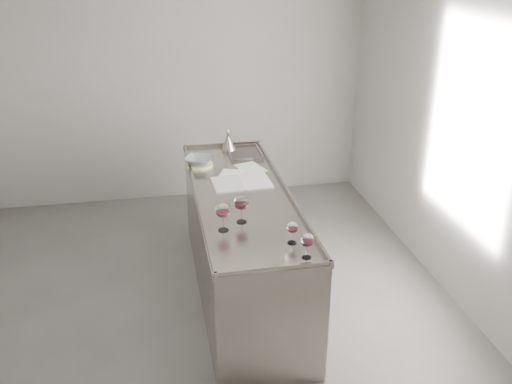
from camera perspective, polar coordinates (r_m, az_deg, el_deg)
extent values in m
cube|color=#585553|center=(4.77, -6.75, -12.61)|extent=(4.50, 5.00, 0.02)
cube|color=#9E9B98|center=(6.51, -9.20, 11.03)|extent=(4.50, 0.02, 2.80)
cube|color=#9E9B98|center=(4.76, 20.63, 5.08)|extent=(0.02, 5.00, 2.80)
cube|color=gray|center=(4.81, -1.35, -5.41)|extent=(0.75, 2.40, 0.92)
cube|color=gray|center=(4.60, -1.40, -0.29)|extent=(0.77, 2.42, 0.02)
cube|color=gray|center=(3.55, 1.83, -7.65)|extent=(0.77, 0.02, 0.03)
cube|color=gray|center=(5.69, -3.41, 4.75)|extent=(0.77, 0.02, 0.03)
cube|color=gray|center=(4.55, -5.94, -0.36)|extent=(0.02, 2.42, 0.03)
cube|color=gray|center=(4.66, 3.03, 0.33)|extent=(0.02, 2.42, 0.03)
cube|color=#595654|center=(5.46, -1.20, 3.77)|extent=(0.30, 0.38, 0.01)
cylinder|color=white|center=(4.03, -3.27, -3.81)|extent=(0.08, 0.08, 0.00)
cylinder|color=white|center=(4.01, -3.29, -3.13)|extent=(0.01, 0.01, 0.10)
ellipsoid|color=white|center=(3.96, -3.32, -1.84)|extent=(0.11, 0.11, 0.11)
cylinder|color=#3C080D|center=(3.97, -3.31, -2.16)|extent=(0.08, 0.08, 0.02)
cylinder|color=white|center=(4.14, -1.45, -2.99)|extent=(0.08, 0.08, 0.00)
cylinder|color=white|center=(4.11, -1.46, -2.32)|extent=(0.01, 0.01, 0.10)
ellipsoid|color=white|center=(4.07, -1.48, -1.06)|extent=(0.11, 0.11, 0.11)
cylinder|color=#39070F|center=(4.08, -1.47, -1.37)|extent=(0.08, 0.08, 0.02)
cylinder|color=white|center=(3.71, 5.07, -6.52)|extent=(0.06, 0.06, 0.00)
cylinder|color=white|center=(3.68, 5.09, -5.93)|extent=(0.01, 0.01, 0.08)
ellipsoid|color=white|center=(3.64, 5.14, -4.81)|extent=(0.09, 0.09, 0.09)
cylinder|color=#380714|center=(3.65, 5.13, -5.09)|extent=(0.06, 0.06, 0.02)
cylinder|color=white|center=(3.87, 3.62, -5.08)|extent=(0.06, 0.06, 0.00)
cylinder|color=white|center=(3.85, 3.63, -4.54)|extent=(0.01, 0.01, 0.08)
ellipsoid|color=white|center=(3.81, 3.66, -3.57)|extent=(0.08, 0.08, 0.08)
cylinder|color=#330709|center=(3.82, 3.66, -3.80)|extent=(0.06, 0.06, 0.02)
cube|color=white|center=(4.77, -2.89, 0.81)|extent=(0.25, 0.35, 0.01)
cube|color=white|center=(4.81, 0.00, 1.08)|extent=(0.25, 0.35, 0.01)
cylinder|color=white|center=(4.79, -1.44, 1.02)|extent=(0.03, 0.34, 0.01)
cube|color=silver|center=(5.11, -0.54, 2.41)|extent=(0.29, 0.34, 0.00)
cube|color=white|center=(4.95, -2.49, 1.66)|extent=(0.30, 0.35, 0.00)
cylinder|color=beige|center=(5.20, -5.68, 2.75)|extent=(0.30, 0.30, 0.02)
imported|color=gray|center=(5.18, -5.70, 3.16)|extent=(0.32, 0.32, 0.06)
cone|color=gray|center=(5.57, -2.80, 4.91)|extent=(0.15, 0.15, 0.13)
cylinder|color=gray|center=(5.55, -2.81, 5.69)|extent=(0.03, 0.03, 0.03)
cylinder|color=#AD7130|center=(5.54, -2.82, 5.93)|extent=(0.04, 0.04, 0.02)
cone|color=gray|center=(5.53, -2.82, 6.22)|extent=(0.03, 0.03, 0.04)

